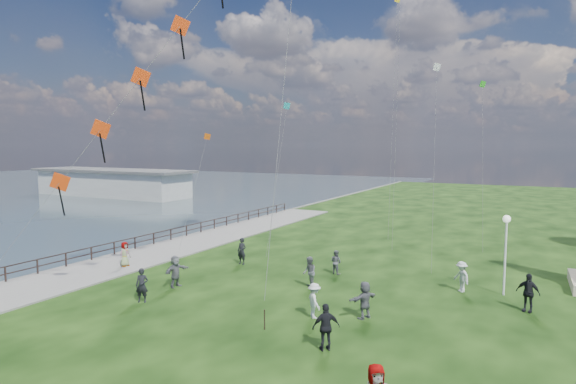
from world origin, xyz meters
The scene contains 16 objects.
waterfront centered at (-15.24, 8.99, -0.06)m, with size 200.00×200.00×1.51m.
pier_pavilion centered at (-52.00, 42.00, 1.84)m, with size 30.00×8.00×4.40m.
lamppost centered at (9.30, 13.16, 3.10)m, with size 0.40×0.40×4.30m.
person_0 centered at (-6.89, 3.25, 0.87)m, with size 0.64×0.42×1.74m, color black.
person_1 centered at (-0.42, 9.44, 0.89)m, with size 0.86×0.53×1.77m, color #595960.
person_2 centered at (1.80, 5.30, 0.82)m, with size 1.06×0.55×1.64m, color silver.
person_3 centered at (3.68, 2.33, 0.93)m, with size 1.09×0.56×1.86m, color black.
person_5 centered at (-7.17, 6.10, 0.90)m, with size 1.67×0.72×1.80m, color #595960.
person_6 centered at (-6.73, 12.19, 0.89)m, with size 0.65×0.43×1.79m, color black.
person_7 centered at (-0.22, 12.88, 0.75)m, with size 0.73×0.45×1.50m, color #595960.
person_8 centered at (7.20, 12.71, 0.83)m, with size 1.08×0.56×1.67m, color silver.
person_9 centered at (10.49, 10.87, 0.93)m, with size 1.10×0.56×1.87m, color black.
person_10 centered at (-12.97, 7.86, 0.80)m, with size 0.79×0.48×1.61m, color #595960.
person_11 centered at (3.87, 6.35, 0.87)m, with size 1.62×0.70×1.74m, color #595960.
red_kite_train centered at (-6.77, 4.61, 12.31)m, with size 11.20×9.35×19.84m.
small_kites centered at (2.61, 23.24, 13.78)m, with size 32.41×16.70×32.22m.
Camera 1 is at (10.84, -14.33, 7.97)m, focal length 30.00 mm.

